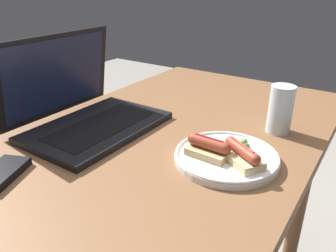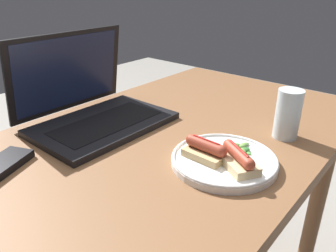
% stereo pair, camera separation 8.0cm
% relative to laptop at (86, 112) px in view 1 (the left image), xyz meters
% --- Properties ---
extents(desk, '(1.18, 0.75, 0.75)m').
position_rel_laptop_xyz_m(desk, '(0.13, -0.22, -0.15)').
color(desk, brown).
rests_on(desk, ground_plane).
extents(laptop, '(0.38, 0.29, 0.25)m').
position_rel_laptop_xyz_m(laptop, '(0.00, 0.00, 0.00)').
color(laptop, black).
rests_on(laptop, desk).
extents(plate, '(0.24, 0.24, 0.02)m').
position_rel_laptop_xyz_m(plate, '(0.05, -0.41, -0.04)').
color(plate, white).
rests_on(plate, desk).
extents(sausage_toast_left, '(0.06, 0.11, 0.05)m').
position_rel_laptop_xyz_m(sausage_toast_left, '(0.02, -0.38, -0.01)').
color(sausage_toast_left, tan).
rests_on(sausage_toast_left, plate).
extents(sausage_toast_middle, '(0.10, 0.12, 0.05)m').
position_rel_laptop_xyz_m(sausage_toast_middle, '(0.03, -0.45, -0.01)').
color(sausage_toast_middle, '#D6B784').
rests_on(sausage_toast_middle, plate).
extents(salad_pile, '(0.06, 0.07, 0.01)m').
position_rel_laptop_xyz_m(salad_pile, '(0.11, -0.42, -0.03)').
color(salad_pile, '#709E4C').
rests_on(salad_pile, plate).
extents(drinking_glass, '(0.06, 0.06, 0.13)m').
position_rel_laptop_xyz_m(drinking_glass, '(0.27, -0.46, 0.02)').
color(drinking_glass, silver).
rests_on(drinking_glass, desk).
extents(external_drive, '(0.14, 0.11, 0.02)m').
position_rel_laptop_xyz_m(external_drive, '(-0.29, -0.04, -0.04)').
color(external_drive, black).
rests_on(external_drive, desk).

